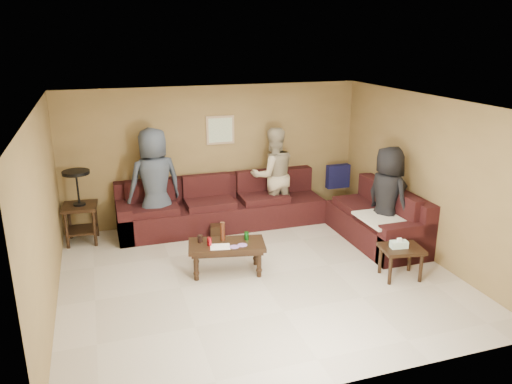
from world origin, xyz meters
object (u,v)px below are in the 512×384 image
Objects in this scene: end_table_left at (80,205)px; side_table_right at (401,251)px; person_left at (155,183)px; person_right at (387,198)px; coffee_table at (226,248)px; waste_bin at (217,232)px; person_middle at (273,175)px; sectional_sofa at (275,214)px.

side_table_right is at bearing -32.55° from end_table_left.
person_right is (3.49, -1.65, -0.10)m from person_left.
coffee_table is 1.26m from waste_bin.
coffee_table is at bearing 157.96° from side_table_right.
person_left is at bearing 114.23° from coffee_table.
waste_bin is 0.14× the size of person_left.
person_middle reaches higher than coffee_table.
waste_bin is at bearing 138.42° from person_left.
end_table_left is 0.74× the size of person_right.
person_middle reaches higher than person_right.
coffee_table reaches higher than side_table_right.
coffee_table is at bearing -97.18° from waste_bin.
person_middle is (-0.95, 2.73, 0.48)m from side_table_right.
person_left reaches higher than waste_bin.
person_middle reaches higher than end_table_left.
end_table_left is at bearing -17.03° from person_left.
coffee_table is 2.74m from end_table_left.
side_table_right is at bearing -63.15° from sectional_sofa.
coffee_table is 0.63× the size of person_left.
coffee_table is at bearing -133.95° from sectional_sofa.
person_right is at bearing 2.04° from coffee_table.
person_middle is at bearing 73.30° from sectional_sofa.
end_table_left is 5.05m from person_right.
side_table_right is 0.38× the size of person_right.
end_table_left is 3.40m from person_middle.
sectional_sofa is at bearing -10.13° from end_table_left.
person_left reaches higher than coffee_table.
person_right is at bearing 69.59° from side_table_right.
person_middle reaches higher than side_table_right.
person_middle reaches higher than waste_bin.
coffee_table reaches higher than waste_bin.
person_right reaches higher than waste_bin.
waste_bin is 1.54m from person_middle.
person_left is 1.12× the size of person_right.
sectional_sofa is 3.73× the size of end_table_left.
person_left is at bearing 1.47° from person_middle.
person_left is 3.86m from person_right.
waste_bin is at bearing -15.61° from end_table_left.
waste_bin is 1.35m from person_left.
person_middle is (2.16, 0.05, -0.06)m from person_left.
person_left is 1.07× the size of person_middle.
person_right is (1.50, -1.16, 0.52)m from sectional_sofa.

